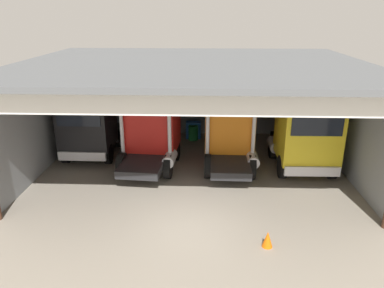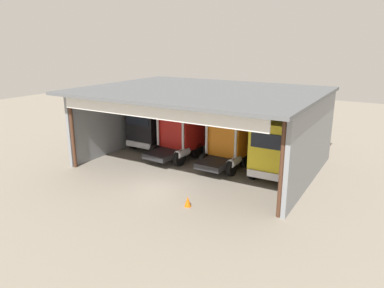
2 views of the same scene
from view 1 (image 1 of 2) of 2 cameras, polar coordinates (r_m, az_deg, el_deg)
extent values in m
plane|color=gray|center=(13.73, -0.66, -12.57)|extent=(80.00, 80.00, 0.00)
cube|color=gray|center=(23.05, 0.72, 7.87)|extent=(14.81, 0.24, 5.10)
cube|color=gray|center=(19.45, -22.21, 4.07)|extent=(0.24, 10.97, 5.10)
cube|color=gray|center=(18.97, 23.21, 3.56)|extent=(0.24, 10.97, 5.10)
cube|color=slate|center=(16.61, 0.15, 12.40)|extent=(15.41, 12.15, 0.20)
cube|color=white|center=(11.41, -0.87, 6.59)|extent=(13.33, 0.12, 0.90)
cube|color=black|center=(19.46, -16.05, 3.50)|extent=(2.51, 2.36, 2.73)
cube|color=black|center=(18.25, -17.33, 3.87)|extent=(2.12, 0.07, 0.82)
cube|color=silver|center=(18.83, -16.76, -1.84)|extent=(2.37, 0.18, 0.44)
cube|color=#232326|center=(21.71, -14.07, 1.41)|extent=(1.90, 3.69, 0.36)
cylinder|color=silver|center=(20.37, -11.90, 4.48)|extent=(0.18, 0.18, 3.16)
cylinder|color=silver|center=(21.04, -17.85, 4.44)|extent=(0.18, 0.18, 3.16)
cylinder|color=silver|center=(21.75, -17.15, 1.48)|extent=(0.57, 1.20, 0.56)
cylinder|color=black|center=(19.22, -12.91, -1.50)|extent=(0.31, 1.03, 1.02)
cylinder|color=black|center=(19.92, -19.02, -1.35)|extent=(0.31, 1.03, 1.02)
cylinder|color=black|center=(21.48, -11.22, 0.93)|extent=(0.31, 1.03, 1.02)
cylinder|color=black|center=(22.11, -16.76, 0.99)|extent=(0.31, 1.03, 1.02)
cube|color=red|center=(18.38, -6.27, 3.49)|extent=(2.70, 2.63, 2.78)
cube|color=black|center=(19.41, -5.51, 5.90)|extent=(2.14, 0.23, 0.83)
cube|color=silver|center=(20.01, -5.31, 0.43)|extent=(2.40, 0.35, 0.44)
cube|color=#232326|center=(17.25, -7.37, -2.83)|extent=(2.14, 3.34, 0.36)
cylinder|color=silver|center=(17.48, -10.85, 1.60)|extent=(0.18, 0.18, 2.83)
cylinder|color=silver|center=(16.94, -3.52, 1.34)|extent=(0.18, 0.18, 2.83)
cylinder|color=silver|center=(17.25, -3.49, -2.27)|extent=(0.65, 1.24, 0.56)
cylinder|color=black|center=(19.61, -8.93, -0.62)|extent=(0.39, 1.15, 1.13)
cylinder|color=black|center=(19.14, -2.52, -0.90)|extent=(0.39, 1.15, 1.13)
cylinder|color=black|center=(17.62, -10.85, -3.17)|extent=(0.39, 1.15, 1.13)
cylinder|color=black|center=(17.10, -3.73, -3.57)|extent=(0.39, 1.15, 1.13)
cube|color=orange|center=(18.23, 5.87, 3.24)|extent=(2.40, 2.36, 2.69)
cube|color=black|center=(19.24, 5.78, 5.60)|extent=(2.01, 0.09, 0.81)
cube|color=silver|center=(19.83, 5.59, 0.24)|extent=(2.25, 0.20, 0.44)
cube|color=#232326|center=(17.09, 5.93, -2.97)|extent=(1.83, 3.15, 0.36)
cylinder|color=silver|center=(17.02, 2.44, 1.46)|extent=(0.18, 0.18, 2.83)
cylinder|color=silver|center=(17.13, 9.57, 1.31)|extent=(0.18, 0.18, 2.83)
cylinder|color=silver|center=(17.41, 9.40, -2.28)|extent=(0.58, 1.21, 0.56)
cylinder|color=black|center=(19.16, 2.57, -0.87)|extent=(0.32, 1.15, 1.14)
cylinder|color=black|center=(19.26, 8.71, -0.99)|extent=(0.32, 1.15, 1.14)
cylinder|color=black|center=(17.14, 2.46, -3.46)|extent=(0.32, 1.15, 1.14)
cylinder|color=black|center=(17.25, 9.34, -3.58)|extent=(0.32, 1.15, 1.14)
cube|color=yellow|center=(17.79, 17.62, 2.33)|extent=(2.62, 2.58, 2.95)
cube|color=black|center=(16.45, 18.97, 2.66)|extent=(2.20, 0.09, 0.88)
cube|color=silver|center=(17.13, 18.22, -4.05)|extent=(2.46, 0.19, 0.44)
cube|color=#232326|center=(20.07, 15.70, -0.15)|extent=(1.99, 3.62, 0.36)
cylinder|color=silver|center=(19.49, 19.77, 3.00)|extent=(0.18, 0.18, 3.07)
cylinder|color=silver|center=(18.89, 13.03, 3.16)|extent=(0.18, 0.18, 3.07)
cylinder|color=silver|center=(19.50, 12.62, -0.09)|extent=(0.57, 1.21, 0.56)
cylinder|color=black|center=(18.25, 20.93, -3.40)|extent=(0.31, 1.11, 1.11)
cylinder|color=black|center=(17.62, 13.88, -3.45)|extent=(0.31, 1.11, 1.11)
cylinder|color=black|center=(20.45, 18.77, -0.65)|extent=(0.31, 1.11, 1.11)
cylinder|color=black|center=(19.89, 12.46, -0.61)|extent=(0.31, 1.11, 1.11)
cylinder|color=#197233|center=(22.20, 0.19, 1.77)|extent=(0.58, 0.58, 0.89)
cube|color=#1E59A5|center=(22.58, 0.23, 2.23)|extent=(0.90, 0.60, 1.00)
cone|color=orange|center=(12.76, 11.69, -14.34)|extent=(0.36, 0.36, 0.56)
camera|label=2|loc=(11.92, 113.80, -3.52)|focal=33.64mm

